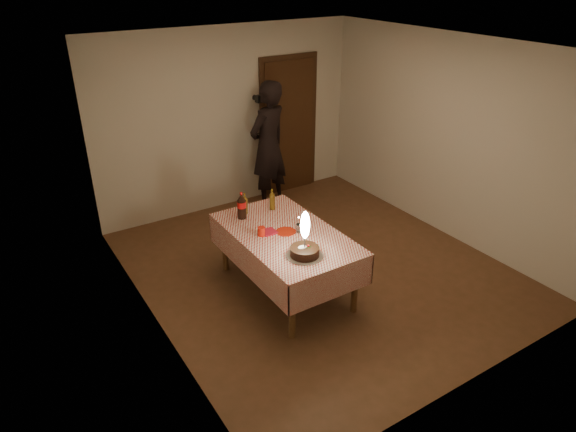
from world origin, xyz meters
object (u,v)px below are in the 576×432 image
object	(u,v)px
birthday_cake	(305,246)
cola_bottle	(242,206)
red_plate	(286,232)
clear_cup	(299,228)
amber_bottle_right	(272,200)
amber_bottle_left	(245,204)
photographer	(268,146)
red_cup	(261,231)
dining_table	(286,241)

from	to	relation	value
birthday_cake	cola_bottle	xyz separation A→B (m)	(-0.14, 1.07, 0.04)
birthday_cake	red_plate	bearing A→B (deg)	78.44
clear_cup	red_plate	bearing A→B (deg)	148.77
birthday_cake	amber_bottle_right	distance (m)	1.12
amber_bottle_left	clear_cup	bearing A→B (deg)	-68.16
red_plate	clear_cup	xyz separation A→B (m)	(0.12, -0.08, 0.04)
cola_bottle	photographer	bearing A→B (deg)	50.34
birthday_cake	cola_bottle	size ratio (longest dim) A/B	1.54
clear_cup	cola_bottle	distance (m)	0.73
clear_cup	birthday_cake	bearing A→B (deg)	-117.43
red_cup	dining_table	bearing A→B (deg)	-18.45
clear_cup	amber_bottle_left	size ratio (longest dim) A/B	0.35
birthday_cake	photographer	xyz separation A→B (m)	(1.06, 2.52, 0.11)
dining_table	photographer	world-z (taller)	photographer
birthday_cake	amber_bottle_right	world-z (taller)	birthday_cake
red_cup	clear_cup	world-z (taller)	red_cup
dining_table	photographer	bearing A→B (deg)	64.26
amber_bottle_right	photographer	xyz separation A→B (m)	(0.79, 1.43, 0.10)
dining_table	cola_bottle	world-z (taller)	cola_bottle
amber_bottle_left	photographer	world-z (taller)	photographer
dining_table	amber_bottle_right	bearing A→B (deg)	72.81
photographer	clear_cup	bearing A→B (deg)	-111.88
dining_table	birthday_cake	world-z (taller)	birthday_cake
amber_bottle_right	dining_table	bearing A→B (deg)	-107.19
photographer	red_cup	bearing A→B (deg)	-122.35
birthday_cake	amber_bottle_left	distance (m)	1.16
red_cup	birthday_cake	bearing A→B (deg)	-75.07
photographer	red_plate	bearing A→B (deg)	-115.61
dining_table	amber_bottle_left	xyz separation A→B (m)	(-0.15, 0.65, 0.22)
birthday_cake	clear_cup	distance (m)	0.51
dining_table	red_plate	size ratio (longest dim) A/B	7.82
birthday_cake	dining_table	bearing A→B (deg)	79.52
dining_table	birthday_cake	distance (m)	0.56
red_plate	red_cup	distance (m)	0.28
red_cup	amber_bottle_left	xyz separation A→B (m)	(0.10, 0.56, 0.07)
red_cup	amber_bottle_right	bearing A→B (deg)	48.97
amber_bottle_left	photographer	size ratio (longest dim) A/B	0.13
birthday_cake	clear_cup	xyz separation A→B (m)	(0.23, 0.45, -0.07)
clear_cup	cola_bottle	size ratio (longest dim) A/B	0.28
red_plate	birthday_cake	bearing A→B (deg)	-101.56
birthday_cake	clear_cup	bearing A→B (deg)	62.57
amber_bottle_left	red_plate	bearing A→B (deg)	-75.87
clear_cup	photographer	world-z (taller)	photographer
clear_cup	cola_bottle	world-z (taller)	cola_bottle
cola_bottle	photographer	xyz separation A→B (m)	(1.20, 1.45, 0.07)
birthday_cake	photographer	world-z (taller)	photographer
cola_bottle	red_cup	bearing A→B (deg)	-92.50
dining_table	amber_bottle_right	size ratio (longest dim) A/B	6.75
dining_table	cola_bottle	bearing A→B (deg)	112.18
red_cup	amber_bottle_left	world-z (taller)	amber_bottle_left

